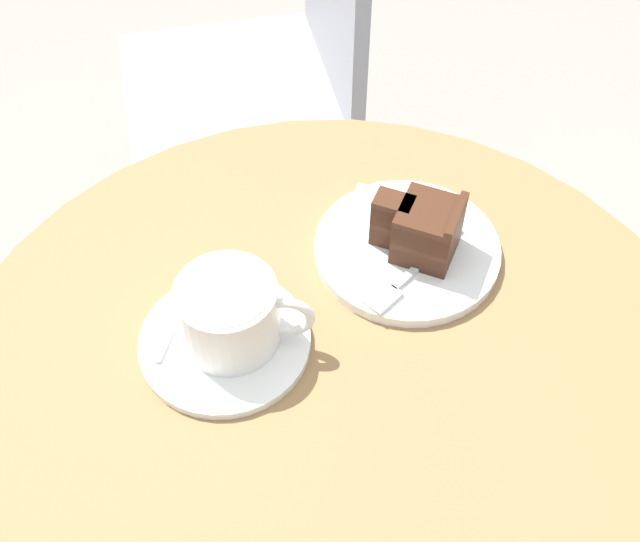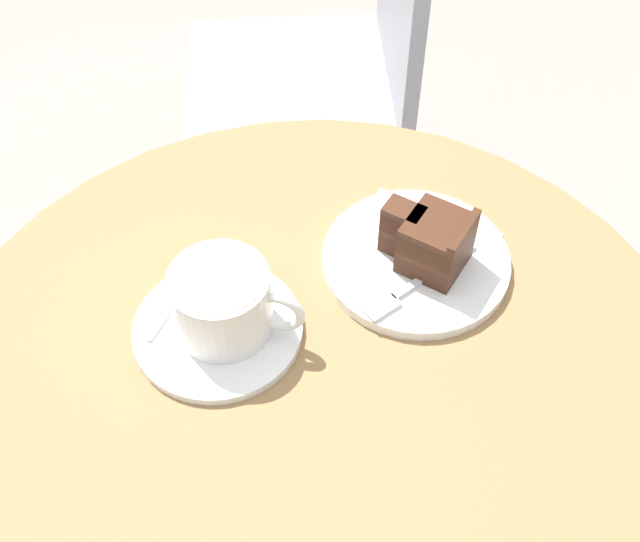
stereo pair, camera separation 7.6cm
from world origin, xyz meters
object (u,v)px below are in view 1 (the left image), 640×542
at_px(teaspoon, 181,309).
at_px(cafe_chair, 281,47).
at_px(cake_slice, 423,229).
at_px(napkin, 405,234).
at_px(fork, 406,277).
at_px(saucer, 225,342).
at_px(coffee_cup, 230,313).
at_px(cake_plate, 407,249).

bearing_deg(teaspoon, cafe_chair, 8.68).
bearing_deg(cafe_chair, cake_slice, 2.73).
bearing_deg(napkin, cafe_chair, 108.72).
relative_size(fork, cafe_chair, 0.14).
height_order(cake_slice, fork, cake_slice).
bearing_deg(cafe_chair, saucer, -14.27).
relative_size(teaspoon, cafe_chair, 0.11).
distance_m(coffee_cup, cake_slice, 0.21).
bearing_deg(fork, cake_plate, -142.32).
bearing_deg(coffee_cup, napkin, 42.38).
bearing_deg(napkin, saucer, -138.19).
height_order(teaspoon, napkin, teaspoon).
xyz_separation_m(coffee_cup, teaspoon, (-0.05, 0.03, -0.03)).
bearing_deg(napkin, cake_plate, -85.55).
bearing_deg(teaspoon, napkin, -50.48).
height_order(coffee_cup, cake_slice, coffee_cup).
bearing_deg(fork, coffee_cup, -25.26).
relative_size(saucer, napkin, 0.99).
bearing_deg(saucer, teaspoon, 146.50).
height_order(coffee_cup, cafe_chair, cafe_chair).
bearing_deg(cafe_chair, napkin, 2.32).
height_order(cake_plate, cake_slice, cake_slice).
relative_size(teaspoon, napkin, 0.60).
distance_m(teaspoon, cake_slice, 0.25).
xyz_separation_m(fork, napkin, (-0.00, 0.07, -0.01)).
distance_m(coffee_cup, teaspoon, 0.07).
height_order(saucer, napkin, saucer).
bearing_deg(fork, saucer, -25.15).
xyz_separation_m(fork, cafe_chair, (-0.20, 0.65, -0.19)).
bearing_deg(cake_slice, saucer, -146.28).
xyz_separation_m(cake_plate, cake_slice, (0.01, -0.00, 0.04)).
bearing_deg(saucer, fork, 25.77).
xyz_separation_m(saucer, cafe_chair, (-0.03, 0.73, -0.18)).
distance_m(cake_slice, napkin, 0.05).
bearing_deg(cafe_chair, fork, 0.51).
bearing_deg(fork, cafe_chair, -124.01).
distance_m(fork, napkin, 0.07).
relative_size(cake_plate, fork, 1.59).
bearing_deg(saucer, napkin, 41.81).
distance_m(coffee_cup, cake_plate, 0.21).
xyz_separation_m(cake_plate, cafe_chair, (-0.20, 0.60, -0.18)).
distance_m(cake_plate, cake_slice, 0.04).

